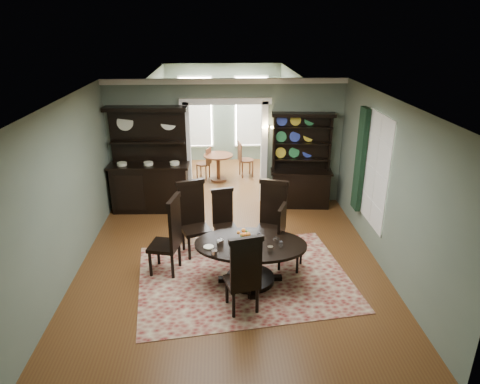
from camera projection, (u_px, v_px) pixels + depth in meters
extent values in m
cube|color=brown|center=(230.00, 267.00, 7.82)|extent=(5.50, 6.00, 0.01)
cube|color=white|center=(229.00, 102.00, 6.69)|extent=(5.50, 6.00, 0.01)
cube|color=slate|center=(65.00, 194.00, 7.12)|extent=(0.01, 6.00, 3.00)
cube|color=slate|center=(388.00, 188.00, 7.38)|extent=(0.01, 6.00, 3.00)
cube|color=slate|center=(238.00, 297.00, 4.48)|extent=(5.50, 0.01, 3.00)
cube|color=slate|center=(148.00, 145.00, 9.95)|extent=(1.85, 0.01, 3.00)
cube|color=slate|center=(303.00, 143.00, 10.12)|extent=(1.85, 0.01, 3.00)
cube|color=slate|center=(225.00, 90.00, 9.56)|extent=(1.80, 0.01, 0.50)
cube|color=white|center=(225.00, 81.00, 9.45)|extent=(5.50, 0.10, 0.12)
cube|color=brown|center=(225.00, 178.00, 12.22)|extent=(3.50, 3.50, 0.01)
cube|color=white|center=(224.00, 70.00, 11.09)|extent=(3.50, 3.50, 0.01)
cube|color=slate|center=(160.00, 127.00, 11.57)|extent=(0.01, 3.50, 3.00)
cube|color=slate|center=(288.00, 126.00, 11.74)|extent=(0.01, 3.50, 3.00)
cube|color=slate|center=(224.00, 113.00, 13.27)|extent=(3.50, 0.01, 3.00)
cube|color=white|center=(196.00, 112.00, 13.17)|extent=(1.05, 0.06, 2.20)
cube|color=white|center=(251.00, 112.00, 13.25)|extent=(1.05, 0.06, 2.20)
cube|color=white|center=(188.00, 154.00, 10.08)|extent=(0.14, 0.25, 2.50)
cube|color=white|center=(264.00, 153.00, 10.17)|extent=(0.14, 0.25, 2.50)
cube|color=white|center=(225.00, 101.00, 9.66)|extent=(2.08, 0.25, 0.14)
cube|color=white|center=(377.00, 171.00, 7.90)|extent=(0.02, 1.10, 2.00)
cube|color=white|center=(376.00, 171.00, 7.90)|extent=(0.01, 1.22, 2.12)
cube|color=black|center=(360.00, 160.00, 8.53)|extent=(0.10, 0.35, 2.10)
cube|color=#BD7A32|center=(267.00, 129.00, 9.87)|extent=(0.08, 0.05, 0.18)
sphere|color=#FFD88C|center=(263.00, 127.00, 9.70)|extent=(0.07, 0.07, 0.07)
sphere|color=#FFD88C|center=(272.00, 127.00, 9.71)|extent=(0.07, 0.07, 0.07)
cube|color=maroon|center=(244.00, 277.00, 7.50)|extent=(3.93, 3.17, 0.01)
ellipsoid|color=black|center=(251.00, 245.00, 7.13)|extent=(1.99, 1.37, 0.05)
cylinder|color=black|center=(251.00, 246.00, 7.14)|extent=(1.91, 1.91, 0.03)
cylinder|color=black|center=(250.00, 262.00, 7.25)|extent=(0.24, 0.24, 0.65)
cylinder|color=black|center=(250.00, 279.00, 7.38)|extent=(0.83, 0.83, 0.10)
cylinder|color=white|center=(245.00, 241.00, 7.14)|extent=(0.26, 0.26, 0.05)
cube|color=black|center=(196.00, 229.00, 8.11)|extent=(0.64, 0.63, 0.07)
cube|color=black|center=(191.00, 204.00, 8.13)|extent=(0.49, 0.23, 0.86)
cube|color=black|center=(190.00, 183.00, 7.97)|extent=(0.54, 0.26, 0.09)
cylinder|color=black|center=(189.00, 248.00, 7.96)|extent=(0.05, 0.05, 0.50)
cylinder|color=black|center=(209.00, 244.00, 8.11)|extent=(0.05, 0.05, 0.50)
cylinder|color=black|center=(183.00, 239.00, 8.30)|extent=(0.05, 0.05, 0.50)
cylinder|color=black|center=(203.00, 235.00, 8.44)|extent=(0.05, 0.05, 0.50)
cube|color=black|center=(225.00, 227.00, 8.39)|extent=(0.50, 0.49, 0.05)
cube|color=black|center=(222.00, 207.00, 8.42)|extent=(0.41, 0.15, 0.70)
cube|color=black|center=(222.00, 190.00, 8.28)|extent=(0.45, 0.18, 0.07)
cylinder|color=black|center=(220.00, 242.00, 8.28)|extent=(0.04, 0.04, 0.41)
cylinder|color=black|center=(236.00, 239.00, 8.37)|extent=(0.04, 0.04, 0.41)
cylinder|color=black|center=(215.00, 234.00, 8.57)|extent=(0.04, 0.04, 0.41)
cylinder|color=black|center=(231.00, 232.00, 8.66)|extent=(0.04, 0.04, 0.41)
cube|color=black|center=(270.00, 230.00, 8.07)|extent=(0.64, 0.63, 0.07)
cube|color=black|center=(273.00, 204.00, 8.10)|extent=(0.50, 0.22, 0.86)
cube|color=black|center=(274.00, 182.00, 7.94)|extent=(0.55, 0.26, 0.09)
cylinder|color=black|center=(257.00, 245.00, 8.04)|extent=(0.06, 0.06, 0.51)
cylinder|color=black|center=(278.00, 248.00, 7.94)|extent=(0.06, 0.06, 0.51)
cylinder|color=black|center=(262.00, 236.00, 8.40)|extent=(0.06, 0.06, 0.51)
cylinder|color=black|center=(282.00, 239.00, 8.29)|extent=(0.06, 0.06, 0.51)
cube|color=black|center=(164.00, 246.00, 7.50)|extent=(0.59, 0.61, 0.07)
cube|color=black|center=(175.00, 224.00, 7.30)|extent=(0.17, 0.51, 0.87)
cube|color=black|center=(173.00, 200.00, 7.13)|extent=(0.20, 0.56, 0.09)
cylinder|color=black|center=(158.00, 252.00, 7.81)|extent=(0.06, 0.06, 0.51)
cylinder|color=black|center=(150.00, 263.00, 7.45)|extent=(0.06, 0.06, 0.51)
cylinder|color=black|center=(179.00, 254.00, 7.75)|extent=(0.06, 0.06, 0.51)
cylinder|color=black|center=(172.00, 266.00, 7.38)|extent=(0.06, 0.06, 0.51)
cube|color=black|center=(291.00, 247.00, 7.66)|extent=(0.53, 0.54, 0.05)
cube|color=black|center=(282.00, 227.00, 7.57)|extent=(0.20, 0.41, 0.71)
cube|color=black|center=(282.00, 208.00, 7.44)|extent=(0.23, 0.45, 0.07)
cylinder|color=black|center=(297.00, 263.00, 7.54)|extent=(0.05, 0.05, 0.42)
cylinder|color=black|center=(301.00, 254.00, 7.83)|extent=(0.05, 0.05, 0.42)
cylinder|color=black|center=(279.00, 260.00, 7.64)|extent=(0.05, 0.05, 0.42)
cylinder|color=black|center=(283.00, 251.00, 7.93)|extent=(0.05, 0.05, 0.42)
cube|color=black|center=(242.00, 282.00, 6.53)|extent=(0.58, 0.56, 0.06)
cube|color=black|center=(246.00, 265.00, 6.19)|extent=(0.48, 0.17, 0.81)
cube|color=black|center=(246.00, 240.00, 6.04)|extent=(0.52, 0.20, 0.08)
cylinder|color=black|center=(249.00, 286.00, 6.84)|extent=(0.05, 0.05, 0.48)
cylinder|color=black|center=(227.00, 290.00, 6.73)|extent=(0.05, 0.05, 0.48)
cylinder|color=black|center=(257.00, 300.00, 6.51)|extent=(0.05, 0.05, 0.48)
cylinder|color=black|center=(234.00, 304.00, 6.40)|extent=(0.05, 0.05, 0.48)
cube|color=black|center=(151.00, 188.00, 10.01)|extent=(1.75, 0.65, 1.08)
cube|color=black|center=(149.00, 165.00, 9.79)|extent=(1.86, 0.71, 0.05)
cube|color=black|center=(148.00, 135.00, 9.77)|extent=(1.73, 0.14, 1.28)
cube|color=black|center=(148.00, 142.00, 9.72)|extent=(1.69, 0.36, 0.04)
cube|color=black|center=(145.00, 109.00, 9.42)|extent=(1.85, 0.44, 0.09)
cube|color=black|center=(300.00, 189.00, 10.25)|extent=(1.38, 0.60, 0.86)
cube|color=black|center=(301.00, 172.00, 10.08)|extent=(1.48, 0.66, 0.04)
cube|color=black|center=(301.00, 142.00, 10.01)|extent=(1.34, 0.18, 1.31)
cube|color=black|center=(274.00, 144.00, 9.89)|extent=(0.07, 0.25, 1.34)
cube|color=black|center=(330.00, 143.00, 9.96)|extent=(0.07, 0.25, 1.34)
cube|color=black|center=(304.00, 115.00, 9.66)|extent=(1.46, 0.44, 0.08)
cube|color=black|center=(301.00, 159.00, 10.07)|extent=(1.36, 0.37, 0.03)
cube|color=black|center=(302.00, 143.00, 9.92)|extent=(1.36, 0.37, 0.03)
cube|color=black|center=(303.00, 127.00, 9.78)|extent=(1.36, 0.37, 0.03)
cylinder|color=brown|center=(218.00, 156.00, 11.77)|extent=(0.81, 0.81, 0.04)
cylinder|color=brown|center=(218.00, 168.00, 11.90)|extent=(0.10, 0.10, 0.71)
cylinder|color=brown|center=(219.00, 179.00, 12.03)|extent=(0.44, 0.44, 0.06)
cylinder|color=brown|center=(203.00, 164.00, 12.02)|extent=(0.38, 0.38, 0.04)
cube|color=brown|center=(209.00, 156.00, 11.88)|extent=(0.15, 0.33, 0.48)
cylinder|color=brown|center=(201.00, 169.00, 12.26)|extent=(0.03, 0.03, 0.43)
cylinder|color=brown|center=(197.00, 172.00, 12.02)|extent=(0.03, 0.03, 0.43)
cylinder|color=brown|center=(210.00, 170.00, 12.18)|extent=(0.03, 0.03, 0.43)
cylinder|color=brown|center=(206.00, 173.00, 11.95)|extent=(0.03, 0.03, 0.43)
cylinder|color=brown|center=(246.00, 160.00, 12.19)|extent=(0.43, 0.43, 0.04)
cube|color=brown|center=(240.00, 152.00, 12.04)|extent=(0.11, 0.38, 0.54)
cylinder|color=brown|center=(253.00, 169.00, 12.18)|extent=(0.04, 0.04, 0.48)
cylinder|color=brown|center=(250.00, 166.00, 12.45)|extent=(0.04, 0.04, 0.48)
cylinder|color=brown|center=(242.00, 170.00, 12.11)|extent=(0.04, 0.04, 0.48)
cylinder|color=brown|center=(240.00, 167.00, 12.38)|extent=(0.04, 0.04, 0.48)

